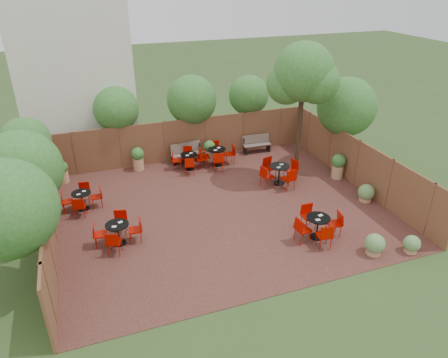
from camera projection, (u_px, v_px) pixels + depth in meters
name	position (u px, v px, depth m)	size (l,w,h in m)	color
ground	(222.00, 209.00, 15.94)	(80.00, 80.00, 0.00)	#354F23
courtyard_paving	(222.00, 209.00, 15.93)	(12.00, 10.00, 0.02)	#3B1B18
fence_back	(186.00, 139.00, 19.67)	(12.00, 0.08, 2.00)	brown
fence_left	(50.00, 215.00, 13.67)	(0.08, 10.00, 2.00)	brown
fence_right	(357.00, 163.00, 17.30)	(0.08, 10.00, 2.00)	brown
neighbour_building	(74.00, 70.00, 19.46)	(5.00, 4.00, 8.00)	silver
overhang_foliage	(167.00, 130.00, 15.93)	(15.92, 10.61, 2.63)	#2D6821
courtyard_tree	(303.00, 77.00, 16.30)	(2.58, 2.48, 5.79)	black
park_bench_left	(187.00, 152.00, 19.56)	(1.54, 0.65, 0.93)	brown
park_bench_right	(256.00, 143.00, 20.65)	(1.41, 0.51, 0.86)	brown
bistro_tables	(212.00, 186.00, 16.59)	(9.59, 8.38, 0.96)	black
planters	(199.00, 161.00, 18.51)	(11.87, 4.38, 1.10)	tan
low_shrubs	(379.00, 223.00, 14.44)	(2.54, 3.89, 0.71)	tan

